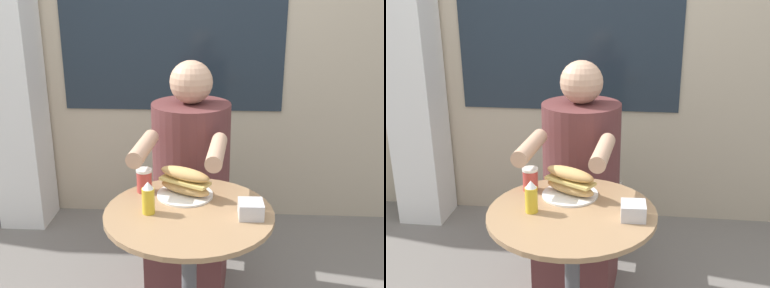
% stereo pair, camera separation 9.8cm
% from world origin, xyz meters
% --- Properties ---
extents(storefront_wall, '(8.00, 0.09, 2.80)m').
position_xyz_m(storefront_wall, '(-0.00, 1.45, 1.40)').
color(storefront_wall, '#B7A88E').
rests_on(storefront_wall, ground_plane).
extents(lattice_pillar, '(0.30, 0.30, 2.40)m').
position_xyz_m(lattice_pillar, '(-1.19, 1.24, 1.20)').
color(lattice_pillar, silver).
rests_on(lattice_pillar, ground_plane).
extents(cafe_table, '(0.64, 0.64, 0.73)m').
position_xyz_m(cafe_table, '(0.00, 0.00, 0.53)').
color(cafe_table, '#997551').
rests_on(cafe_table, ground_plane).
extents(diner_chair, '(0.41, 0.41, 0.87)m').
position_xyz_m(diner_chair, '(-0.02, 0.87, 0.52)').
color(diner_chair, '#ADA393').
rests_on(diner_chair, ground_plane).
extents(seated_diner, '(0.42, 0.70, 1.22)m').
position_xyz_m(seated_diner, '(-0.03, 0.52, 0.52)').
color(seated_diner, brown).
rests_on(seated_diner, ground_plane).
extents(sandwich_on_plate, '(0.23, 0.23, 0.12)m').
position_xyz_m(sandwich_on_plate, '(-0.03, 0.14, 0.79)').
color(sandwich_on_plate, white).
rests_on(sandwich_on_plate, cafe_table).
extents(drink_cup, '(0.07, 0.07, 0.10)m').
position_xyz_m(drink_cup, '(-0.19, 0.16, 0.78)').
color(drink_cup, '#B73D38').
rests_on(drink_cup, cafe_table).
extents(napkin_box, '(0.09, 0.09, 0.06)m').
position_xyz_m(napkin_box, '(0.23, -0.03, 0.76)').
color(napkin_box, silver).
rests_on(napkin_box, cafe_table).
extents(condiment_bottle, '(0.05, 0.05, 0.13)m').
position_xyz_m(condiment_bottle, '(-0.15, -0.02, 0.79)').
color(condiment_bottle, gold).
rests_on(condiment_bottle, cafe_table).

